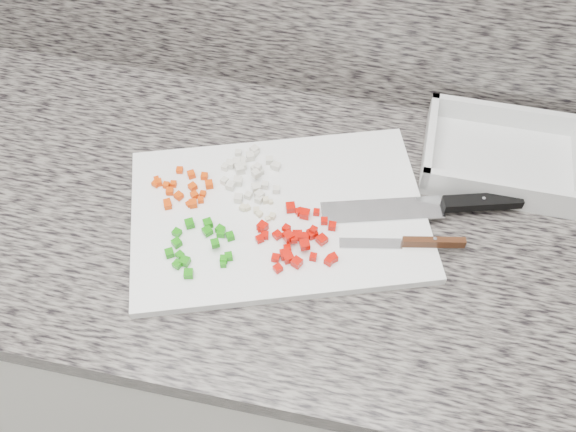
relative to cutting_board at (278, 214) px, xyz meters
name	(u,v)px	position (x,y,z in m)	size (l,w,h in m)	color
cabinet	(249,332)	(-0.07, 0.01, -0.48)	(3.92, 0.62, 0.86)	silver
countertop	(236,212)	(-0.07, 0.01, -0.03)	(3.96, 0.64, 0.04)	slate
cutting_board	(278,214)	(0.00, 0.00, 0.00)	(0.47, 0.31, 0.02)	white
carrot_pile	(183,189)	(-0.16, 0.01, 0.01)	(0.10, 0.09, 0.01)	#D93D04
onion_pile	(249,173)	(-0.06, 0.06, 0.01)	(0.11, 0.12, 0.02)	beige
green_pepper_pile	(200,244)	(-0.10, -0.09, 0.01)	(0.11, 0.11, 0.02)	#167E0B
red_pepper_pile	(297,238)	(0.04, -0.05, 0.02)	(0.14, 0.13, 0.02)	#B90A02
garlic_pile	(258,206)	(-0.03, 0.00, 0.01)	(0.06, 0.06, 0.01)	beige
chef_knife	(448,205)	(0.27, 0.07, 0.01)	(0.32, 0.12, 0.02)	silver
paring_knife	(418,243)	(0.22, -0.02, 0.01)	(0.19, 0.05, 0.02)	silver
tray	(502,158)	(0.35, 0.19, 0.01)	(0.27, 0.19, 0.05)	silver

